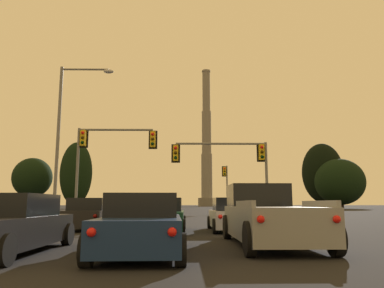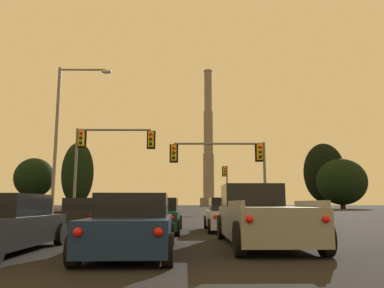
% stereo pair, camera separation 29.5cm
% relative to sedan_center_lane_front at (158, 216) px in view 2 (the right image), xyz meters
% --- Properties ---
extents(sedan_center_lane_front, '(1.99, 4.71, 1.43)m').
position_rel_sedan_center_lane_front_xyz_m(sedan_center_lane_front, '(0.00, 0.00, 0.00)').
color(sedan_center_lane_front, '#0F3823').
rests_on(sedan_center_lane_front, ground_plane).
extents(sedan_center_lane_second, '(2.12, 4.76, 1.43)m').
position_rel_sedan_center_lane_front_xyz_m(sedan_center_lane_second, '(-0.03, -6.81, 0.00)').
color(sedan_center_lane_second, navy).
rests_on(sedan_center_lane_second, ground_plane).
extents(hatchback_left_lane_front, '(1.98, 4.14, 1.44)m').
position_rel_sedan_center_lane_front_xyz_m(hatchback_left_lane_front, '(-3.37, 1.57, -0.00)').
color(hatchback_left_lane_front, black).
rests_on(hatchback_left_lane_front, ground_plane).
extents(hatchback_right_lane_front, '(1.93, 4.12, 1.44)m').
position_rel_sedan_center_lane_front_xyz_m(hatchback_right_lane_front, '(3.01, 0.60, -0.00)').
color(hatchback_right_lane_front, silver).
rests_on(hatchback_right_lane_front, ground_plane).
extents(pickup_truck_right_lane_second, '(2.22, 5.52, 1.82)m').
position_rel_sedan_center_lane_front_xyz_m(pickup_truck_right_lane_second, '(3.41, -4.90, 0.14)').
color(pickup_truck_right_lane_second, gray).
rests_on(pickup_truck_right_lane_second, ground_plane).
extents(traffic_light_overhead_right, '(6.50, 0.50, 5.24)m').
position_rel_sedan_center_lane_front_xyz_m(traffic_light_overhead_right, '(4.12, 8.54, 3.38)').
color(traffic_light_overhead_right, slate).
rests_on(traffic_light_overhead_right, ground_plane).
extents(traffic_light_far_right, '(0.78, 0.50, 5.73)m').
position_rel_sedan_center_lane_front_xyz_m(traffic_light_far_right, '(5.78, 28.97, 3.09)').
color(traffic_light_far_right, slate).
rests_on(traffic_light_far_right, ground_plane).
extents(traffic_light_overhead_left, '(5.39, 0.50, 6.14)m').
position_rel_sedan_center_lane_front_xyz_m(traffic_light_overhead_left, '(-4.40, 8.42, 4.03)').
color(traffic_light_overhead_left, slate).
rests_on(traffic_light_overhead_left, ground_plane).
extents(street_lamp, '(3.37, 0.36, 9.72)m').
position_rel_sedan_center_lane_front_xyz_m(street_lamp, '(-6.37, 6.61, 5.22)').
color(street_lamp, slate).
rests_on(street_lamp, ground_plane).
extents(smokestack, '(7.41, 7.41, 59.80)m').
position_rel_sedan_center_lane_front_xyz_m(smokestack, '(9.75, 143.06, 22.73)').
color(smokestack, slate).
rests_on(smokestack, ground_plane).
extents(treeline_center_left, '(9.59, 8.63, 12.38)m').
position_rel_sedan_center_lane_front_xyz_m(treeline_center_left, '(-36.92, 76.66, 6.84)').
color(treeline_center_left, black).
rests_on(treeline_center_left, ground_plane).
extents(treeline_far_left, '(11.69, 10.52, 11.73)m').
position_rel_sedan_center_lane_front_xyz_m(treeline_far_left, '(37.26, 71.85, 5.63)').
color(treeline_far_left, black).
rests_on(treeline_far_left, ground_plane).
extents(treeline_right_mid, '(10.04, 9.03, 16.10)m').
position_rel_sedan_center_lane_front_xyz_m(treeline_right_mid, '(34.91, 76.19, 8.03)').
color(treeline_right_mid, black).
rests_on(treeline_right_mid, ground_plane).
extents(treeline_center_right, '(7.30, 6.57, 15.40)m').
position_rel_sedan_center_lane_front_xyz_m(treeline_center_right, '(-24.52, 70.85, 7.44)').
color(treeline_center_right, black).
rests_on(treeline_center_right, ground_plane).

